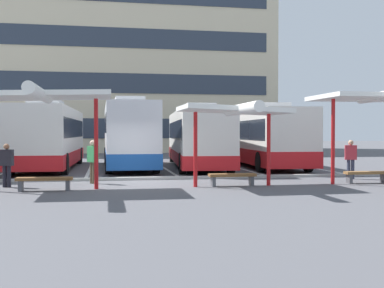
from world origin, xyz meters
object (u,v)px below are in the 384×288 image
waiting_shelter_1 (44,98)px  waiting_passenger_1 (93,159)px  coach_bus_1 (50,138)px  coach_bus_4 (264,138)px  waiting_shelter_3 (372,99)px  coach_bus_3 (197,138)px  bench_3 (366,174)px  bench_1 (44,181)px  waiting_shelter_2 (235,112)px  waiting_passenger_0 (351,157)px  bench_2 (232,177)px  waiting_passenger_2 (7,163)px  coach_bus_2 (128,136)px

waiting_shelter_1 → waiting_passenger_1: bearing=53.9°
coach_bus_1 → waiting_passenger_1: size_ratio=6.72×
coach_bus_4 → waiting_shelter_3: coach_bus_4 is taller
coach_bus_3 → bench_3: 10.79m
waiting_shelter_1 → bench_1: size_ratio=2.58×
coach_bus_1 → coach_bus_4: size_ratio=1.02×
waiting_shelter_2 → waiting_passenger_0: 6.13m
waiting_shelter_2 → waiting_passenger_0: bearing=19.7°
coach_bus_3 → coach_bus_4: (3.76, -0.51, 0.00)m
bench_3 → waiting_passenger_0: size_ratio=1.04×
bench_2 → waiting_passenger_2: size_ratio=1.12×
coach_bus_4 → bench_1: (-10.77, -9.38, -1.26)m
coach_bus_3 → coach_bus_4: coach_bus_4 is taller
bench_1 → waiting_passenger_1: bearing=52.9°
bench_1 → waiting_passenger_2: bearing=138.0°
waiting_shelter_1 → bench_1: 2.75m
waiting_shelter_3 → coach_bus_4: bearing=96.1°
waiting_shelter_1 → waiting_passenger_0: 12.39m
coach_bus_2 → coach_bus_3: (3.82, 0.09, -0.15)m
waiting_shelter_2 → waiting_passenger_1: (-4.98, 2.04, -1.73)m
coach_bus_2 → coach_bus_3: bearing=1.4°
waiting_shelter_1 → waiting_passenger_0: waiting_shelter_1 is taller
bench_2 → waiting_shelter_1: bearing=-177.1°
coach_bus_2 → coach_bus_4: bearing=-3.1°
waiting_shelter_1 → bench_2: (6.50, 0.33, -2.75)m
bench_1 → bench_3: size_ratio=1.08×
waiting_shelter_1 → waiting_shelter_3: size_ratio=1.00×
coach_bus_1 → waiting_shelter_1: 10.20m
coach_bus_1 → bench_1: bearing=-84.6°
coach_bus_3 → bench_3: bearing=-63.5°
coach_bus_1 → waiting_shelter_3: coach_bus_1 is taller
waiting_shelter_1 → waiting_passenger_2: bearing=136.3°
waiting_passenger_1 → bench_3: bearing=-9.4°
bench_3 → waiting_passenger_1: bearing=170.6°
waiting_shelter_3 → coach_bus_1: bearing=141.7°
waiting_shelter_1 → waiting_shelter_2: bearing=0.4°
waiting_shelter_1 → waiting_passenger_1: size_ratio=2.87×
waiting_passenger_1 → waiting_shelter_3: bearing=-11.4°
bench_1 → coach_bus_2: bearing=71.9°
coach_bus_1 → coach_bus_2: bearing=-2.5°
waiting_passenger_0 → waiting_passenger_1: (-10.51, 0.05, 0.01)m
coach_bus_4 → bench_1: bearing=-138.9°
coach_bus_1 → bench_1: (0.94, -9.98, -1.31)m
coach_bus_3 → bench_1: size_ratio=6.87×
coach_bus_4 → waiting_shelter_1: coach_bus_4 is taller
coach_bus_1 → waiting_shelter_2: coach_bus_1 is taller
waiting_shelter_2 → bench_2: (0.00, 0.29, -2.33)m
bench_1 → coach_bus_3: bearing=54.7°
bench_1 → waiting_passenger_2: 2.01m
waiting_passenger_0 → coach_bus_4: bearing=99.6°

